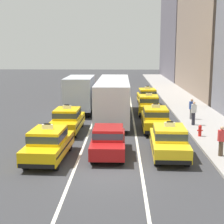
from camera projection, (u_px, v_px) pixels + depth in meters
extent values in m
plane|color=#353538|center=(107.00, 174.00, 15.44)|extent=(160.00, 160.00, 0.00)
cube|color=silver|center=(100.00, 104.00, 35.14)|extent=(0.14, 80.00, 0.01)
cube|color=silver|center=(131.00, 104.00, 35.04)|extent=(0.14, 80.00, 0.01)
cube|color=#9E9993|center=(195.00, 113.00, 29.95)|extent=(4.00, 90.00, 0.15)
cube|color=#5B5660|center=(183.00, 20.00, 63.86)|extent=(6.00, 22.32, 22.36)
cylinder|color=black|center=(43.00, 145.00, 19.00)|extent=(0.27, 0.65, 0.64)
cylinder|color=black|center=(69.00, 145.00, 18.89)|extent=(0.27, 0.65, 0.64)
cylinder|color=black|center=(26.00, 163.00, 16.00)|extent=(0.27, 0.65, 0.64)
cylinder|color=black|center=(56.00, 164.00, 15.89)|extent=(0.27, 0.65, 0.64)
cube|color=yellow|center=(49.00, 147.00, 17.38)|extent=(2.01, 4.58, 0.70)
cube|color=black|center=(49.00, 146.00, 17.37)|extent=(2.02, 4.22, 0.10)
cube|color=yellow|center=(48.00, 135.00, 17.11)|extent=(1.70, 2.17, 0.64)
cube|color=#2D3842|center=(48.00, 135.00, 17.11)|extent=(1.72, 2.20, 0.35)
cube|color=white|center=(47.00, 127.00, 17.03)|extent=(0.57, 0.15, 0.24)
cube|color=black|center=(47.00, 124.00, 17.00)|extent=(0.32, 0.13, 0.06)
cube|color=black|center=(59.00, 140.00, 19.59)|extent=(1.71, 0.22, 0.20)
cube|color=black|center=(36.00, 166.00, 15.26)|extent=(1.71, 0.22, 0.20)
cylinder|color=black|center=(62.00, 123.00, 24.78)|extent=(0.25, 0.64, 0.64)
cylinder|color=black|center=(81.00, 123.00, 24.71)|extent=(0.25, 0.64, 0.64)
cylinder|color=black|center=(52.00, 133.00, 21.78)|extent=(0.25, 0.64, 0.64)
cylinder|color=black|center=(75.00, 133.00, 21.70)|extent=(0.25, 0.64, 0.64)
cube|color=yellow|center=(68.00, 122.00, 23.18)|extent=(1.89, 4.54, 0.70)
cube|color=black|center=(68.00, 122.00, 23.17)|extent=(1.91, 4.18, 0.10)
cube|color=yellow|center=(67.00, 113.00, 22.91)|extent=(1.64, 2.13, 0.64)
cube|color=#2D3842|center=(67.00, 113.00, 22.91)|extent=(1.66, 2.15, 0.35)
cube|color=white|center=(67.00, 107.00, 22.82)|extent=(0.56, 0.13, 0.24)
cube|color=black|center=(67.00, 105.00, 22.80)|extent=(0.32, 0.12, 0.06)
cube|color=black|center=(73.00, 119.00, 25.39)|extent=(1.71, 0.18, 0.20)
cube|color=black|center=(61.00, 134.00, 21.05)|extent=(1.71, 0.18, 0.20)
cylinder|color=black|center=(73.00, 106.00, 32.10)|extent=(0.24, 0.64, 0.64)
cylinder|color=black|center=(93.00, 106.00, 32.05)|extent=(0.24, 0.64, 0.64)
cylinder|color=black|center=(67.00, 113.00, 28.27)|extent=(0.24, 0.64, 0.64)
cylinder|color=black|center=(89.00, 114.00, 28.22)|extent=(0.24, 0.64, 0.64)
cube|color=maroon|center=(84.00, 94.00, 32.84)|extent=(2.10, 2.20, 2.10)
cube|color=#2D3842|center=(85.00, 89.00, 33.84)|extent=(1.93, 0.06, 0.76)
cube|color=#B2B7C1|center=(80.00, 92.00, 29.54)|extent=(2.30, 5.20, 2.70)
cylinder|color=black|center=(97.00, 142.00, 19.58)|extent=(0.24, 0.64, 0.64)
cylinder|color=black|center=(122.00, 142.00, 19.54)|extent=(0.24, 0.64, 0.64)
cylinder|color=black|center=(93.00, 157.00, 16.80)|extent=(0.24, 0.64, 0.64)
cylinder|color=black|center=(122.00, 158.00, 16.75)|extent=(0.24, 0.64, 0.64)
cube|color=maroon|center=(108.00, 143.00, 18.11)|extent=(1.76, 4.30, 0.66)
cube|color=maroon|center=(108.00, 133.00, 17.89)|extent=(1.56, 1.90, 0.60)
cube|color=#2D3842|center=(108.00, 133.00, 17.89)|extent=(1.58, 1.92, 0.33)
cylinder|color=black|center=(104.00, 108.00, 31.08)|extent=(0.24, 0.64, 0.64)
cylinder|color=black|center=(125.00, 108.00, 31.01)|extent=(0.24, 0.64, 0.64)
cylinder|color=black|center=(98.00, 123.00, 24.48)|extent=(0.24, 0.64, 0.64)
cylinder|color=black|center=(126.00, 124.00, 24.41)|extent=(0.24, 0.64, 0.64)
cube|color=silver|center=(113.00, 97.00, 27.47)|extent=(2.54, 11.21, 2.90)
cube|color=#2D3842|center=(113.00, 94.00, 27.43)|extent=(2.56, 10.76, 0.84)
cube|color=black|center=(115.00, 77.00, 32.70)|extent=(2.13, 0.09, 0.36)
cylinder|color=black|center=(109.00, 96.00, 38.93)|extent=(0.24, 0.64, 0.64)
cylinder|color=black|center=(122.00, 96.00, 38.89)|extent=(0.24, 0.64, 0.64)
cylinder|color=black|center=(108.00, 100.00, 35.93)|extent=(0.24, 0.64, 0.64)
cylinder|color=black|center=(122.00, 100.00, 35.89)|extent=(0.24, 0.64, 0.64)
cube|color=yellow|center=(115.00, 95.00, 37.35)|extent=(1.82, 4.51, 0.70)
cube|color=black|center=(115.00, 94.00, 37.34)|extent=(1.84, 4.15, 0.10)
cube|color=yellow|center=(115.00, 89.00, 37.07)|extent=(1.61, 2.11, 0.64)
cube|color=#2D3842|center=(115.00, 89.00, 37.07)|extent=(1.63, 2.13, 0.35)
cube|color=white|center=(115.00, 85.00, 36.99)|extent=(0.56, 0.12, 0.24)
cube|color=black|center=(115.00, 83.00, 36.97)|extent=(0.32, 0.11, 0.06)
cube|color=black|center=(116.00, 94.00, 39.56)|extent=(1.71, 0.15, 0.20)
cube|color=black|center=(115.00, 100.00, 35.22)|extent=(1.71, 0.15, 0.20)
cylinder|color=black|center=(153.00, 142.00, 19.51)|extent=(0.26, 0.65, 0.64)
cylinder|color=black|center=(179.00, 143.00, 19.42)|extent=(0.26, 0.65, 0.64)
cylinder|color=black|center=(157.00, 159.00, 16.51)|extent=(0.26, 0.65, 0.64)
cylinder|color=black|center=(187.00, 160.00, 16.42)|extent=(0.26, 0.65, 0.64)
cube|color=yellow|center=(169.00, 144.00, 17.90)|extent=(1.95, 4.56, 0.70)
cube|color=black|center=(169.00, 143.00, 17.89)|extent=(1.96, 4.20, 0.10)
cube|color=yellow|center=(169.00, 133.00, 17.63)|extent=(1.67, 2.15, 0.64)
cube|color=#2D3842|center=(169.00, 133.00, 17.63)|extent=(1.69, 2.17, 0.35)
cube|color=white|center=(170.00, 124.00, 17.55)|extent=(0.56, 0.14, 0.24)
cube|color=black|center=(170.00, 122.00, 17.52)|extent=(0.32, 0.12, 0.06)
cube|color=black|center=(165.00, 138.00, 20.11)|extent=(1.71, 0.20, 0.20)
cube|color=black|center=(173.00, 162.00, 15.78)|extent=(1.71, 0.20, 0.20)
cylinder|color=black|center=(143.00, 121.00, 25.17)|extent=(0.25, 0.64, 0.64)
cylinder|color=black|center=(163.00, 122.00, 25.12)|extent=(0.25, 0.64, 0.64)
cylinder|color=black|center=(146.00, 131.00, 22.17)|extent=(0.25, 0.64, 0.64)
cylinder|color=black|center=(168.00, 131.00, 22.11)|extent=(0.25, 0.64, 0.64)
cube|color=yellow|center=(155.00, 121.00, 23.58)|extent=(1.84, 4.52, 0.70)
cube|color=black|center=(155.00, 121.00, 23.57)|extent=(1.86, 4.16, 0.10)
cube|color=yellow|center=(156.00, 112.00, 23.31)|extent=(1.62, 2.11, 0.64)
cube|color=#2D3842|center=(156.00, 112.00, 23.31)|extent=(1.64, 2.13, 0.35)
cube|color=white|center=(156.00, 106.00, 23.22)|extent=(0.56, 0.12, 0.24)
cube|color=black|center=(156.00, 104.00, 23.20)|extent=(0.32, 0.11, 0.06)
cube|color=black|center=(153.00, 118.00, 25.79)|extent=(1.71, 0.16, 0.20)
cube|color=black|center=(158.00, 132.00, 21.45)|extent=(1.71, 0.16, 0.20)
cylinder|color=black|center=(140.00, 107.00, 31.20)|extent=(0.27, 0.65, 0.64)
cylinder|color=black|center=(156.00, 108.00, 31.09)|extent=(0.27, 0.65, 0.64)
cylinder|color=black|center=(140.00, 114.00, 28.20)|extent=(0.27, 0.65, 0.64)
cylinder|color=black|center=(158.00, 114.00, 28.09)|extent=(0.27, 0.65, 0.64)
cube|color=yellow|center=(149.00, 107.00, 29.58)|extent=(2.00, 4.57, 0.70)
cube|color=black|center=(149.00, 106.00, 29.57)|extent=(2.00, 4.22, 0.10)
cube|color=yellow|center=(149.00, 99.00, 29.31)|extent=(1.69, 2.17, 0.64)
cube|color=#2D3842|center=(149.00, 99.00, 29.31)|extent=(1.71, 2.19, 0.35)
cube|color=white|center=(149.00, 94.00, 29.23)|extent=(0.56, 0.14, 0.24)
cube|color=black|center=(149.00, 93.00, 29.20)|extent=(0.32, 0.12, 0.06)
cube|color=black|center=(148.00, 105.00, 31.79)|extent=(1.71, 0.21, 0.20)
cube|color=black|center=(149.00, 114.00, 27.46)|extent=(1.71, 0.21, 0.20)
cylinder|color=black|center=(139.00, 99.00, 36.15)|extent=(0.26, 0.65, 0.64)
cylinder|color=black|center=(152.00, 99.00, 36.15)|extent=(0.26, 0.65, 0.64)
cylinder|color=black|center=(141.00, 104.00, 33.14)|extent=(0.26, 0.65, 0.64)
cylinder|color=black|center=(156.00, 104.00, 33.14)|extent=(0.26, 0.65, 0.64)
cube|color=yellow|center=(147.00, 98.00, 34.58)|extent=(1.93, 4.55, 0.70)
cube|color=black|center=(147.00, 98.00, 34.57)|extent=(1.94, 4.19, 0.10)
cube|color=yellow|center=(147.00, 92.00, 34.31)|extent=(1.66, 2.15, 0.64)
cube|color=#2D3842|center=(147.00, 92.00, 34.31)|extent=(1.68, 2.17, 0.35)
cube|color=white|center=(147.00, 88.00, 34.23)|extent=(0.56, 0.14, 0.24)
cube|color=black|center=(148.00, 86.00, 34.20)|extent=(0.32, 0.12, 0.06)
cube|color=black|center=(145.00, 98.00, 36.80)|extent=(1.71, 0.19, 0.20)
cube|color=black|center=(149.00, 104.00, 32.46)|extent=(1.71, 0.19, 0.20)
cylinder|color=slate|center=(191.00, 114.00, 26.76)|extent=(0.24, 0.24, 0.81)
cube|color=#2D4CA5|center=(192.00, 105.00, 26.62)|extent=(0.36, 0.22, 0.61)
sphere|color=#9E7051|center=(192.00, 100.00, 26.55)|extent=(0.20, 0.20, 0.20)
cylinder|color=#473828|center=(221.00, 148.00, 17.53)|extent=(0.24, 0.24, 0.79)
cube|color=red|center=(222.00, 136.00, 17.41)|extent=(0.36, 0.22, 0.59)
sphere|color=tan|center=(222.00, 128.00, 17.33)|extent=(0.20, 0.20, 0.20)
cylinder|color=#23232D|center=(193.00, 119.00, 24.67)|extent=(0.24, 0.24, 0.91)
cube|color=silver|center=(194.00, 109.00, 24.53)|extent=(0.36, 0.22, 0.63)
sphere|color=tan|center=(194.00, 103.00, 24.45)|extent=(0.20, 0.20, 0.20)
cylinder|color=red|center=(200.00, 132.00, 21.52)|extent=(0.20, 0.20, 0.60)
sphere|color=red|center=(200.00, 127.00, 21.46)|extent=(0.22, 0.22, 0.22)
cylinder|color=red|center=(198.00, 130.00, 21.51)|extent=(0.10, 0.08, 0.08)
cylinder|color=red|center=(202.00, 130.00, 21.50)|extent=(0.10, 0.08, 0.08)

